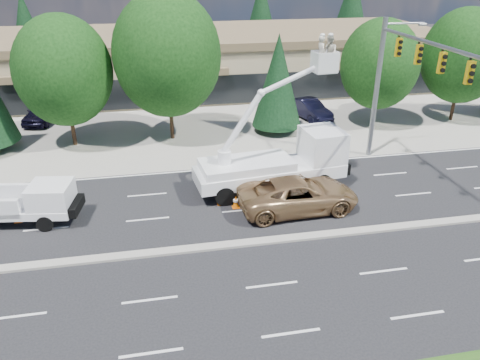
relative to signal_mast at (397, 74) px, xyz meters
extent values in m
plane|color=black|center=(-10.03, -7.04, -6.06)|extent=(140.00, 140.00, 0.00)
cube|color=#9A978C|center=(-10.03, 12.96, -6.05)|extent=(140.00, 22.00, 0.01)
cube|color=#9A978C|center=(-10.03, -7.04, -6.00)|extent=(120.00, 0.55, 0.12)
cube|color=tan|center=(-10.03, 22.96, -3.56)|extent=(50.00, 15.00, 5.00)
cube|color=brown|center=(-10.03, 22.96, -0.91)|extent=(50.40, 15.40, 0.70)
cube|color=black|center=(-10.03, 15.41, -4.56)|extent=(48.00, 0.12, 2.60)
cylinder|color=#332114|center=(-20.03, 7.96, -4.58)|extent=(0.28, 0.28, 2.94)
ellipsoid|color=black|center=(-20.03, 7.96, -0.74)|extent=(6.54, 6.54, 7.53)
cylinder|color=#332114|center=(-13.03, 7.96, -4.36)|extent=(0.28, 0.28, 3.39)
ellipsoid|color=black|center=(-13.03, 7.96, 0.06)|extent=(7.53, 7.53, 8.66)
cylinder|color=#332114|center=(-5.03, 7.96, -5.66)|extent=(0.26, 0.26, 0.80)
cone|color=black|center=(-5.03, 7.96, -2.09)|extent=(3.75, 3.75, 6.85)
cylinder|color=#332114|center=(2.97, 7.96, -4.71)|extent=(0.28, 0.28, 2.69)
ellipsoid|color=black|center=(2.97, 7.96, -1.20)|extent=(5.98, 5.98, 6.88)
cylinder|color=#332114|center=(9.97, 7.96, -4.61)|extent=(0.28, 0.28, 2.89)
ellipsoid|color=black|center=(9.97, 7.96, -0.83)|extent=(6.43, 6.43, 7.40)
cylinder|color=#332114|center=(-28.03, 34.96, -5.66)|extent=(0.26, 0.26, 0.80)
cone|color=black|center=(-28.03, 34.96, -1.34)|extent=(4.46, 4.46, 8.15)
cylinder|color=#332114|center=(-14.03, 34.96, -5.66)|extent=(0.26, 0.26, 0.80)
cone|color=black|center=(-14.03, 34.96, -0.64)|extent=(5.12, 5.12, 9.35)
cylinder|color=#332114|center=(-0.03, 34.96, -5.66)|extent=(0.26, 0.26, 0.80)
cone|color=black|center=(-0.03, 34.96, -0.64)|extent=(5.12, 5.12, 9.36)
cylinder|color=#332114|center=(11.97, 34.96, -5.66)|extent=(0.26, 0.26, 0.80)
cone|color=black|center=(11.97, 34.96, -0.06)|extent=(5.67, 5.67, 10.35)
cylinder|color=gray|center=(-0.03, 2.16, -1.56)|extent=(0.32, 0.32, 9.00)
cylinder|color=gray|center=(-0.03, -2.84, 2.24)|extent=(0.20, 10.00, 0.20)
cylinder|color=gray|center=(1.27, 2.16, 2.54)|extent=(2.60, 0.12, 0.12)
cube|color=gold|center=(-0.03, 0.16, 1.49)|extent=(0.32, 0.22, 1.05)
cube|color=gold|center=(-0.03, -2.04, 1.49)|extent=(0.32, 0.22, 1.05)
cube|color=gold|center=(-0.03, -4.24, 1.49)|extent=(0.32, 0.22, 1.05)
cube|color=gold|center=(-0.03, -6.44, 1.49)|extent=(0.32, 0.22, 1.05)
cube|color=white|center=(-21.39, -2.84, -5.28)|extent=(5.71, 2.80, 0.41)
cube|color=white|center=(-19.68, -3.10, -4.64)|extent=(2.28, 2.24, 1.37)
cube|color=black|center=(-19.09, -3.19, -4.46)|extent=(0.33, 1.72, 0.91)
cube|color=white|center=(-22.34, -1.82, -4.83)|extent=(3.11, 0.73, 1.00)
cube|color=white|center=(-7.96, -1.54, -4.98)|extent=(8.86, 3.50, 0.76)
cube|color=white|center=(-4.75, -1.19, -3.84)|extent=(2.42, 2.75, 2.16)
cube|color=black|center=(-3.94, -1.10, -3.68)|extent=(0.32, 2.15, 1.29)
cube|color=white|center=(-9.36, -1.69, -4.38)|extent=(5.41, 3.02, 0.54)
cylinder|color=white|center=(-10.64, -1.83, -3.79)|extent=(0.76, 0.76, 0.86)
cube|color=white|center=(-5.01, -1.22, 1.15)|extent=(1.28, 1.09, 1.17)
imported|color=beige|center=(-5.24, -1.24, 1.58)|extent=(0.52, 0.72, 1.86)
imported|color=beige|center=(-4.77, -1.19, 1.58)|extent=(0.80, 0.97, 1.86)
ellipsoid|color=white|center=(-5.24, -1.24, 2.53)|extent=(0.28, 0.28, 0.19)
ellipsoid|color=white|center=(-4.77, -1.19, 2.53)|extent=(0.28, 0.28, 0.19)
cube|color=#FF6B08|center=(-21.54, -2.79, -6.04)|extent=(0.40, 0.40, 0.03)
cone|color=#FF6B08|center=(-21.54, -2.79, -5.71)|extent=(0.36, 0.36, 0.70)
cylinder|color=white|center=(-21.54, -2.79, -5.64)|extent=(0.29, 0.29, 0.10)
cube|color=#FF6B08|center=(-11.04, -2.92, -6.04)|extent=(0.40, 0.40, 0.03)
cone|color=#FF6B08|center=(-11.04, -2.92, -5.71)|extent=(0.36, 0.36, 0.70)
cylinder|color=white|center=(-11.04, -2.92, -5.64)|extent=(0.29, 0.29, 0.10)
cube|color=#FF6B08|center=(-10.30, -3.44, -6.04)|extent=(0.40, 0.40, 0.03)
cone|color=#FF6B08|center=(-10.30, -3.44, -5.71)|extent=(0.36, 0.36, 0.70)
cylinder|color=white|center=(-10.30, -3.44, -5.64)|extent=(0.29, 0.29, 0.10)
imported|color=#9C764B|center=(-7.07, -4.26, -5.17)|extent=(6.53, 3.22, 1.78)
imported|color=black|center=(-23.15, 13.81, -5.22)|extent=(3.04, 5.23, 1.67)
imported|color=black|center=(-1.49, 10.59, -5.27)|extent=(2.93, 5.07, 1.58)
camera|label=1|loc=(-14.26, -25.31, 6.31)|focal=35.00mm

